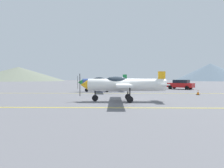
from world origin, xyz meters
TOP-DOWN VIEW (x-y plane):
  - ground_plane at (0.00, 0.00)m, footprint 400.00×400.00m
  - apron_line_near at (0.00, -3.69)m, footprint 80.00×0.16m
  - apron_line_far at (0.00, 7.44)m, footprint 80.00×0.16m
  - airplane_near at (-0.05, -0.33)m, footprint 6.94×8.01m
  - airplane_mid at (-2.45, 10.41)m, footprint 7.02×8.06m
  - car_sedan at (10.45, 16.48)m, footprint 4.46×4.12m
  - traffic_cone_front at (8.56, 5.54)m, footprint 0.36×0.36m
  - hill_left at (-76.08, 124.13)m, footprint 70.61×70.61m
  - hill_centerleft at (74.05, 131.23)m, footprint 55.41×55.41m

SIDE VIEW (x-z plane):
  - ground_plane at x=0.00m, z-range 0.00..0.00m
  - apron_line_near at x=0.00m, z-range 0.00..0.01m
  - apron_line_far at x=0.00m, z-range 0.00..0.01m
  - traffic_cone_front at x=8.56m, z-range -0.01..0.58m
  - car_sedan at x=10.45m, z-range 0.03..1.65m
  - airplane_near at x=-0.05m, z-range 0.15..2.56m
  - airplane_mid at x=-2.45m, z-range 0.15..2.56m
  - hill_left at x=-76.08m, z-range 0.00..10.85m
  - hill_centerleft at x=74.05m, z-range 0.00..13.86m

